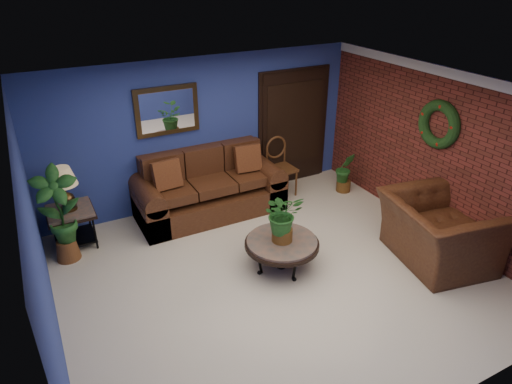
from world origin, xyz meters
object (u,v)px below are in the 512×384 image
sofa (208,192)px  armchair (437,231)px  end_table (71,218)px  table_lamp (64,184)px  coffee_table (282,244)px  side_chair (279,162)px

sofa → armchair: 3.62m
sofa → end_table: (-2.16, -0.04, 0.11)m
table_lamp → armchair: 5.27m
sofa → coffee_table: bearing=-81.8°
coffee_table → side_chair: 2.30m
sofa → side_chair: size_ratio=2.29×
coffee_table → end_table: bearing=141.9°
sofa → table_lamp: bearing=-178.9°
coffee_table → end_table: (-2.45, 1.92, 0.08)m
coffee_table → armchair: (2.00, -0.84, 0.08)m
end_table → side_chair: size_ratio=0.63×
sofa → armchair: size_ratio=1.69×
end_table → table_lamp: 0.55m
sofa → armchair: (2.29, -2.81, 0.11)m
table_lamp → end_table: bearing=180.0°
side_chair → end_table: bearing=178.0°
sofa → coffee_table: (0.28, -1.96, 0.02)m
sofa → end_table: bearing=-178.9°
sofa → coffee_table: size_ratio=2.36×
end_table → coffee_table: bearing=-38.1°
coffee_table → end_table: size_ratio=1.55×
sofa → armchair: sofa is taller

